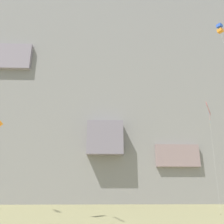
{
  "coord_description": "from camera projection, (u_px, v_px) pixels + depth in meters",
  "views": [
    {
      "loc": [
        -0.21,
        -5.42,
        3.79
      ],
      "look_at": [
        0.89,
        26.91,
        14.42
      ],
      "focal_mm": 37.1,
      "sensor_mm": 36.0,
      "label": 1
    }
  ],
  "objects": [
    {
      "name": "kite_box_low_left",
      "position": [
        220.0,
        29.0,
        47.31
      ],
      "size": [
        2.5,
        3.05,
        35.79
      ],
      "color": "blue",
      "rests_on": "ground"
    },
    {
      "name": "kite_diamond_mid_center",
      "position": [
        208.0,
        110.0,
        41.74
      ],
      "size": [
        2.1,
        3.45,
        18.74
      ],
      "color": "red",
      "rests_on": "ground"
    },
    {
      "name": "cliff_face",
      "position": [
        105.0,
        94.0,
        75.72
      ],
      "size": [
        180.0,
        24.62,
        65.81
      ],
      "color": "gray",
      "rests_on": "ground"
    }
  ]
}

